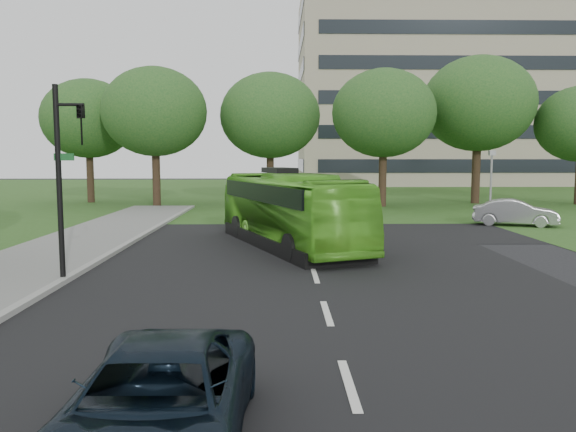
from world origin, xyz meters
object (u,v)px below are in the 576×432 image
object	(u,v)px
tree_park_d	(478,104)
tree_park_c	(384,113)
office_building	(449,90)
tree_park_b	(270,116)
tree_park_f	(88,119)
bus	(289,210)
sedan	(515,213)
suv	(158,404)
traffic_light	(65,167)
tree_park_a	(155,112)
camera_pole	(491,176)

from	to	relation	value
tree_park_d	tree_park_c	bearing A→B (deg)	-161.11
office_building	tree_park_b	bearing A→B (deg)	-124.73
office_building	tree_park_b	world-z (taller)	office_building
tree_park_b	tree_park_f	world-z (taller)	tree_park_b
bus	sedan	bearing A→B (deg)	8.00
office_building	suv	world-z (taller)	office_building
tree_park_b	suv	distance (m)	36.35
traffic_light	tree_park_d	bearing A→B (deg)	65.43
tree_park_a	bus	size ratio (longest dim) A/B	0.96
tree_park_c	camera_pole	xyz separation A→B (m)	(3.86, -10.36, -4.10)
tree_park_f	tree_park_b	bearing A→B (deg)	-7.57
tree_park_a	bus	xyz separation A→B (m)	(9.25, -18.76, -5.30)
bus	camera_pole	world-z (taller)	camera_pole
tree_park_b	traffic_light	size ratio (longest dim) A/B	1.77
traffic_light	camera_pole	size ratio (longest dim) A/B	1.42
tree_park_f	traffic_light	size ratio (longest dim) A/B	1.73
tree_park_b	camera_pole	distance (m)	17.78
tree_park_c	tree_park_f	world-z (taller)	tree_park_c
tree_park_f	camera_pole	size ratio (longest dim) A/B	2.45
tree_park_c	sedan	bearing A→B (deg)	-67.52
office_building	tree_park_c	size ratio (longest dim) A/B	4.12
tree_park_f	bus	world-z (taller)	tree_park_f
suv	tree_park_c	bearing A→B (deg)	75.82
tree_park_f	traffic_light	world-z (taller)	tree_park_f
office_building	bus	bearing A→B (deg)	-112.65
tree_park_b	tree_park_d	world-z (taller)	tree_park_d
tree_park_d	sedan	world-z (taller)	tree_park_d
suv	traffic_light	xyz separation A→B (m)	(-4.52, 9.39, 2.60)
tree_park_a	tree_park_b	bearing A→B (deg)	9.49
tree_park_d	suv	world-z (taller)	tree_park_d
tree_park_c	tree_park_d	distance (m)	8.12
traffic_light	camera_pole	distance (m)	22.18
sedan	suv	bearing A→B (deg)	169.46
suv	camera_pole	distance (m)	26.63
camera_pole	bus	bearing A→B (deg)	-168.50
traffic_light	bus	bearing A→B (deg)	58.33
tree_park_d	traffic_light	distance (m)	34.39
tree_park_b	suv	size ratio (longest dim) A/B	2.15
tree_park_d	tree_park_f	bearing A→B (deg)	177.22
tree_park_a	tree_park_d	size ratio (longest dim) A/B	0.90
tree_park_c	sedan	xyz separation A→B (m)	(4.74, -11.47, -5.92)
tree_park_b	tree_park_f	size ratio (longest dim) A/B	1.03
tree_park_c	tree_park_f	bearing A→B (deg)	169.61
sedan	traffic_light	xyz separation A→B (m)	(-18.14, -12.80, 2.55)
traffic_light	office_building	bearing A→B (deg)	77.89
sedan	traffic_light	size ratio (longest dim) A/B	0.75
tree_park_f	tree_park_c	bearing A→B (deg)	-10.39
tree_park_c	suv	xyz separation A→B (m)	(-8.88, -33.66, -5.97)
office_building	tree_park_f	size ratio (longest dim) A/B	4.21
tree_park_b	tree_park_a	bearing A→B (deg)	-170.51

